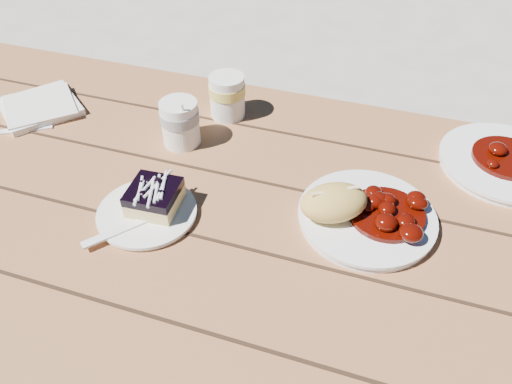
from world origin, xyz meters
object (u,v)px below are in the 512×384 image
(picnic_table, at_px, (228,266))
(second_plate, at_px, (505,163))
(dessert_plate, at_px, (147,213))
(bread_roll, at_px, (334,202))
(second_cup, at_px, (227,96))
(main_plate, at_px, (366,218))
(blueberry_cake, at_px, (154,197))
(coffee_cup, at_px, (180,123))

(picnic_table, bearing_deg, second_plate, 29.73)
(dessert_plate, relative_size, second_plate, 0.69)
(bread_roll, height_order, second_cup, second_cup)
(main_plate, xyz_separation_m, dessert_plate, (-0.35, -0.10, -0.00))
(blueberry_cake, bearing_deg, dessert_plate, -126.85)
(bread_roll, bearing_deg, main_plate, 19.98)
(picnic_table, height_order, dessert_plate, dessert_plate)
(coffee_cup, relative_size, second_cup, 1.00)
(main_plate, xyz_separation_m, bread_roll, (-0.05, -0.02, 0.04))
(dessert_plate, bearing_deg, picnic_table, 27.98)
(main_plate, bearing_deg, dessert_plate, -163.98)
(picnic_table, distance_m, main_plate, 0.30)
(picnic_table, relative_size, blueberry_cake, 23.80)
(main_plate, distance_m, bread_roll, 0.07)
(picnic_table, relative_size, main_plate, 8.97)
(picnic_table, height_order, bread_roll, bread_roll)
(second_cup, bearing_deg, bread_roll, -41.80)
(main_plate, xyz_separation_m, second_plate, (0.23, 0.22, 0.00))
(bread_roll, height_order, blueberry_cake, bread_roll)
(picnic_table, xyz_separation_m, coffee_cup, (-0.15, 0.15, 0.21))
(dessert_plate, distance_m, blueberry_cake, 0.03)
(main_plate, height_order, blueberry_cake, blueberry_cake)
(dessert_plate, height_order, coffee_cup, coffee_cup)
(picnic_table, bearing_deg, dessert_plate, -152.02)
(second_cup, bearing_deg, blueberry_cake, -92.40)
(picnic_table, relative_size, bread_roll, 17.81)
(coffee_cup, distance_m, second_cup, 0.13)
(coffee_cup, bearing_deg, picnic_table, -45.47)
(picnic_table, relative_size, coffee_cup, 21.85)
(picnic_table, xyz_separation_m, blueberry_cake, (-0.11, -0.05, 0.19))
(second_plate, height_order, second_cup, second_cup)
(main_plate, xyz_separation_m, coffee_cup, (-0.38, 0.11, 0.04))
(blueberry_cake, relative_size, coffee_cup, 0.92)
(bread_roll, bearing_deg, blueberry_cake, -167.02)
(dessert_plate, height_order, second_cup, second_cup)
(picnic_table, height_order, second_plate, second_plate)
(bread_roll, height_order, coffee_cup, coffee_cup)
(blueberry_cake, bearing_deg, bread_roll, 9.83)
(picnic_table, relative_size, second_plate, 8.49)
(main_plate, xyz_separation_m, second_cup, (-0.33, 0.23, 0.04))
(bread_roll, distance_m, second_plate, 0.37)
(main_plate, height_order, coffee_cup, coffee_cup)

